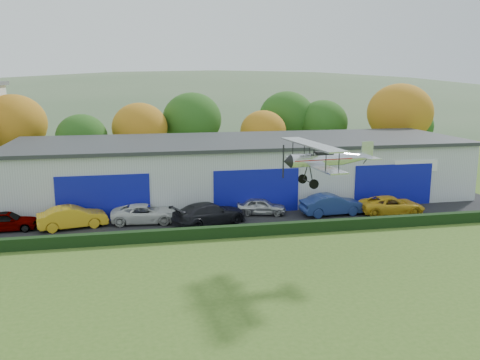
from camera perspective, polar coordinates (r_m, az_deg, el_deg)
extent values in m
cube|color=black|center=(40.15, -0.63, -4.18)|extent=(48.00, 9.00, 0.05)
cube|color=black|center=(35.54, 0.82, -5.67)|extent=(46.00, 0.60, 0.80)
cube|color=#B2B7BC|center=(46.66, 0.17, 1.18)|extent=(40.00, 12.00, 5.00)
cube|color=#2D3033|center=(46.26, 0.18, 4.41)|extent=(40.60, 12.60, 0.30)
cube|color=#0F1499|center=(40.08, -15.10, -2.00)|extent=(7.00, 0.12, 3.60)
cube|color=#0F1499|center=(41.02, 1.86, -1.29)|extent=(7.00, 0.12, 3.60)
cube|color=#0F1499|center=(45.24, 16.83, -0.57)|extent=(7.00, 0.12, 3.60)
cylinder|color=#3D2614|center=(59.14, -23.73, 1.50)|extent=(0.36, 0.36, 3.15)
ellipsoid|color=#9F5113|center=(58.60, -24.09, 5.79)|extent=(6.84, 6.84, 6.16)
cylinder|color=#3D2614|center=(56.12, -17.14, 1.11)|extent=(0.36, 0.36, 2.45)
ellipsoid|color=#1E4C14|center=(55.62, -17.35, 4.62)|extent=(5.32, 5.32, 4.79)
cylinder|color=#3D2614|center=(57.76, -11.03, 1.88)|extent=(0.36, 0.36, 2.80)
ellipsoid|color=#9F5113|center=(57.24, -11.18, 5.79)|extent=(6.08, 6.08, 5.47)
cylinder|color=#3D2614|center=(60.02, -5.32, 2.58)|extent=(0.36, 0.36, 3.15)
ellipsoid|color=#1E4C14|center=(59.49, -5.40, 6.82)|extent=(6.84, 6.84, 6.16)
cylinder|color=#3D2614|center=(59.50, 2.58, 2.20)|extent=(0.36, 0.36, 2.45)
ellipsoid|color=#9F5113|center=(59.03, 2.61, 5.51)|extent=(5.32, 5.32, 4.79)
cylinder|color=#3D2614|center=(63.72, 9.16, 2.85)|extent=(0.36, 0.36, 2.80)
ellipsoid|color=#1E4C14|center=(63.24, 9.28, 6.39)|extent=(6.08, 6.08, 5.47)
cylinder|color=#3D2614|center=(63.37, 17.24, 2.74)|extent=(0.36, 0.36, 3.50)
ellipsoid|color=#9F5113|center=(62.85, 17.51, 7.20)|extent=(7.60, 7.60, 6.84)
cylinder|color=#3D2614|center=(68.84, 18.57, 2.89)|extent=(0.36, 0.36, 2.45)
ellipsoid|color=#1E4C14|center=(68.44, 18.76, 5.75)|extent=(5.32, 5.32, 4.79)
cylinder|color=#3D2614|center=(64.30, 5.20, 3.18)|extent=(0.36, 0.36, 3.15)
ellipsoid|color=#1E4C14|center=(63.80, 5.27, 7.14)|extent=(6.84, 6.84, 6.16)
ellipsoid|color=#4C6642|center=(160.99, -2.57, 2.19)|extent=(320.00, 196.00, 56.00)
ellipsoid|color=#4C6642|center=(184.23, 19.54, 4.46)|extent=(240.00, 126.00, 36.00)
imported|color=gray|center=(40.12, -24.78, -4.19)|extent=(4.27, 1.80, 1.44)
imported|color=gold|center=(39.04, -18.29, -3.98)|extent=(5.17, 2.75, 1.62)
imported|color=silver|center=(39.10, -10.60, -3.72)|extent=(5.24, 2.77, 1.41)
imported|color=black|center=(38.00, -3.46, -3.78)|extent=(6.21, 4.37, 1.67)
imported|color=silver|center=(40.71, 2.41, -2.96)|extent=(4.19, 2.53, 1.33)
imported|color=navy|center=(41.20, 10.30, -2.73)|extent=(5.13, 2.01, 1.66)
imported|color=gold|center=(42.59, 16.67, -2.72)|extent=(5.36, 2.82, 1.44)
cylinder|color=silver|center=(30.34, 8.63, 2.26)|extent=(3.42, 1.13, 0.79)
cone|color=silver|center=(31.57, 12.97, 2.46)|extent=(2.01, 0.99, 0.79)
cone|color=black|center=(29.57, 5.32, 2.10)|extent=(0.52, 0.83, 0.79)
cube|color=#A71306|center=(30.44, 9.08, 2.37)|extent=(3.77, 1.19, 0.05)
cube|color=black|center=(30.47, 9.40, 2.98)|extent=(1.11, 0.63, 0.22)
cube|color=silver|center=(30.30, 8.32, 1.75)|extent=(1.74, 6.43, 0.09)
cube|color=silver|center=(30.05, 8.08, 3.98)|extent=(1.87, 6.79, 0.09)
cylinder|color=black|center=(28.00, 9.63, 2.15)|extent=(0.06, 0.06, 1.15)
cylinder|color=black|center=(28.37, 11.06, 2.22)|extent=(0.06, 0.06, 1.15)
cylinder|color=black|center=(32.11, 5.95, 3.45)|extent=(0.06, 0.06, 1.15)
cylinder|color=black|center=(32.43, 7.24, 3.50)|extent=(0.06, 0.06, 1.15)
cylinder|color=black|center=(29.82, 8.31, 3.31)|extent=(0.07, 0.19, 0.66)
cylinder|color=black|center=(30.37, 7.81, 3.48)|extent=(0.07, 0.19, 0.66)
cylinder|color=black|center=(29.91, 7.99, 0.69)|extent=(0.12, 0.62, 1.08)
cylinder|color=black|center=(30.58, 7.39, 0.94)|extent=(0.12, 0.62, 1.08)
cylinder|color=black|center=(30.34, 7.66, -0.17)|extent=(0.23, 1.67, 0.06)
cylinder|color=black|center=(29.64, 8.30, -0.46)|extent=(0.57, 0.18, 0.56)
cylinder|color=black|center=(31.05, 7.05, 0.12)|extent=(0.57, 0.18, 0.56)
cylinder|color=black|center=(31.92, 13.91, 2.11)|extent=(0.33, 0.09, 0.37)
cube|color=silver|center=(31.88, 13.93, 2.58)|extent=(1.02, 2.36, 0.05)
cube|color=silver|center=(31.86, 14.11, 3.37)|extent=(0.80, 0.13, 0.97)
cube|color=black|center=(29.48, 4.89, 2.08)|extent=(0.06, 0.11, 1.94)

